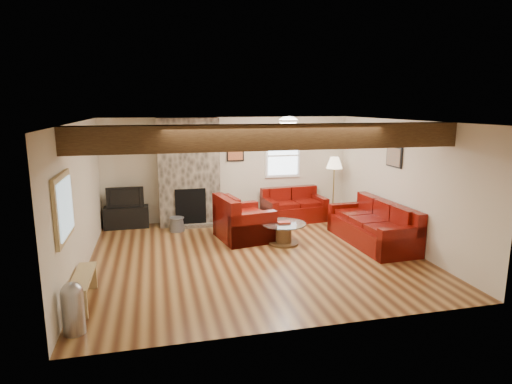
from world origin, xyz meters
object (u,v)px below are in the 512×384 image
coffee_table (284,234)px  television (125,197)px  armchair_red (244,217)px  tv_cabinet (127,217)px  sofa_three (372,223)px  loveseat (294,205)px  floor_lamp (334,166)px

coffee_table → television: size_ratio=1.10×
armchair_red → tv_cabinet: size_ratio=1.16×
coffee_table → tv_cabinet: bearing=147.8°
armchair_red → sofa_three: bearing=-120.7°
loveseat → coffee_table: size_ratio=1.64×
coffee_table → floor_lamp: 2.66m
television → tv_cabinet: bearing=0.0°
loveseat → floor_lamp: (1.00, -0.05, 0.93)m
sofa_three → tv_cabinet: (-4.93, 2.36, -0.18)m
sofa_three → armchair_red: bearing=-112.7°
armchair_red → television: 2.87m
floor_lamp → loveseat: bearing=177.1°
loveseat → armchair_red: armchair_red is taller
sofa_three → floor_lamp: bearing=176.7°
sofa_three → loveseat: size_ratio=1.49×
sofa_three → tv_cabinet: size_ratio=2.22×
armchair_red → coffee_table: 0.92m
loveseat → television: television is taller
television → coffee_table: bearing=-32.2°
sofa_three → floor_lamp: size_ratio=1.42×
floor_lamp → tv_cabinet: bearing=176.0°
tv_cabinet → television: (0.00, 0.00, 0.48)m
tv_cabinet → television: television is taller
floor_lamp → sofa_three: bearing=-90.7°
loveseat → coffee_table: loveseat is taller
sofa_three → tv_cabinet: bearing=-118.2°
armchair_red → floor_lamp: (2.49, 1.11, 0.85)m
loveseat → television: 3.98m
loveseat → armchair_red: size_ratio=1.29×
armchair_red → loveseat: bearing=-62.9°
armchair_red → floor_lamp: floor_lamp is taller
tv_cabinet → floor_lamp: (4.95, -0.35, 1.07)m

